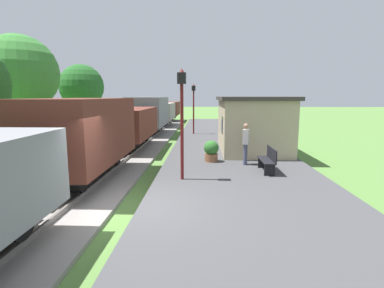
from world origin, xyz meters
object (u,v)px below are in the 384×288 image
(bench_near_hut, at_px, (268,159))
(freight_train, at_px, (139,120))
(tree_trackside_far, at_px, (19,73))
(potted_planter, at_px, (211,151))
(station_hut, at_px, (251,123))
(lamp_post_near, at_px, (182,104))
(person_waiting, at_px, (246,142))
(lamp_post_far, at_px, (194,100))
(tree_field_left, at_px, (82,87))

(bench_near_hut, bearing_deg, freight_train, 127.47)
(tree_trackside_far, bearing_deg, potted_planter, -25.24)
(station_hut, bearing_deg, lamp_post_near, -118.87)
(person_waiting, height_order, lamp_post_near, lamp_post_near)
(potted_planter, relative_size, tree_trackside_far, 0.14)
(lamp_post_far, bearing_deg, station_hut, -63.99)
(station_hut, height_order, lamp_post_near, lamp_post_near)
(person_waiting, bearing_deg, tree_field_left, -32.47)
(freight_train, distance_m, tree_trackside_far, 7.65)
(station_hut, bearing_deg, tree_field_left, 144.75)
(bench_near_hut, bearing_deg, station_hut, 88.80)
(bench_near_hut, distance_m, tree_field_left, 18.66)
(bench_near_hut, xyz_separation_m, person_waiting, (-0.69, 1.19, 0.46))
(lamp_post_near, bearing_deg, station_hut, 61.13)
(station_hut, height_order, person_waiting, station_hut)
(potted_planter, relative_size, lamp_post_near, 0.25)
(bench_near_hut, bearing_deg, lamp_post_far, 105.43)
(freight_train, relative_size, station_hut, 6.76)
(lamp_post_far, bearing_deg, bench_near_hut, -74.57)
(station_hut, relative_size, lamp_post_far, 1.57)
(potted_planter, distance_m, lamp_post_far, 9.96)
(station_hut, bearing_deg, person_waiting, -102.48)
(freight_train, distance_m, lamp_post_near, 10.58)
(lamp_post_near, relative_size, tree_field_left, 0.66)
(station_hut, xyz_separation_m, potted_planter, (-2.18, -3.02, -0.93))
(freight_train, bearing_deg, tree_trackside_far, -167.12)
(person_waiting, xyz_separation_m, tree_field_left, (-11.71, 12.40, 2.65))
(freight_train, height_order, person_waiting, freight_train)
(person_waiting, relative_size, lamp_post_far, 0.46)
(lamp_post_near, bearing_deg, lamp_post_far, 90.00)
(lamp_post_far, distance_m, tree_field_left, 9.56)
(person_waiting, bearing_deg, freight_train, -37.32)
(lamp_post_far, distance_m, tree_trackside_far, 11.39)
(person_waiting, height_order, tree_trackside_far, tree_trackside_far)
(freight_train, bearing_deg, person_waiting, -51.49)
(lamp_post_near, relative_size, tree_trackside_far, 0.55)
(station_hut, relative_size, bench_near_hut, 3.87)
(station_hut, xyz_separation_m, lamp_post_far, (-3.25, 6.66, 1.15))
(person_waiting, relative_size, potted_planter, 1.87)
(tree_field_left, bearing_deg, lamp_post_far, -13.23)
(freight_train, bearing_deg, tree_field_left, 139.62)
(potted_planter, relative_size, lamp_post_far, 0.25)
(freight_train, height_order, lamp_post_near, lamp_post_near)
(potted_planter, bearing_deg, station_hut, 54.12)
(freight_train, height_order, lamp_post_far, lamp_post_far)
(bench_near_hut, bearing_deg, potted_planter, 140.16)
(lamp_post_near, bearing_deg, bench_near_hut, 19.92)
(potted_planter, relative_size, tree_field_left, 0.16)
(person_waiting, xyz_separation_m, potted_planter, (-1.39, 0.55, -0.46))
(tree_field_left, bearing_deg, person_waiting, -46.64)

